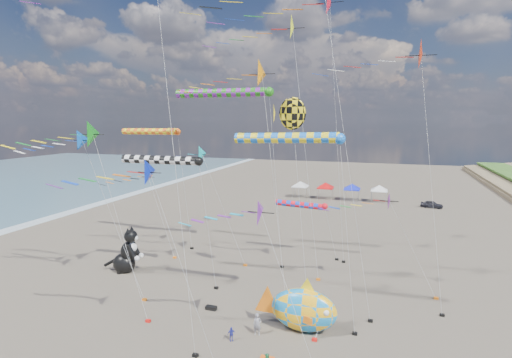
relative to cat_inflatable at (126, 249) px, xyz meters
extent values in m
cone|color=orange|center=(15.94, -3.64, 16.57)|extent=(2.18, 2.33, 2.41)
cylinder|color=#B2B2B2|center=(16.86, -3.64, 7.09)|extent=(1.86, 0.02, 18.95)
cube|color=black|center=(17.78, -3.64, -2.29)|extent=(0.36, 0.24, 0.20)
cone|color=#12B6BE|center=(7.25, 5.36, 9.37)|extent=(1.95, 2.08, 2.15)
cylinder|color=#B2B2B2|center=(9.11, 5.36, 3.49)|extent=(3.75, 0.02, 11.77)
cube|color=black|center=(10.97, 5.36, -2.29)|extent=(0.36, 0.24, 0.20)
cone|color=#F3FF21|center=(16.14, 3.98, 21.52)|extent=(2.38, 2.55, 2.63)
cylinder|color=#B2B2B2|center=(17.56, 3.98, 9.57)|extent=(2.87, 0.02, 23.91)
cube|color=black|center=(18.99, 3.98, -2.29)|extent=(0.36, 0.24, 0.20)
cone|color=#6E2194|center=(18.95, -10.12, 7.21)|extent=(1.84, 1.97, 2.03)
cylinder|color=#B2B2B2|center=(20.04, -10.12, 2.41)|extent=(2.21, 0.02, 9.60)
cylinder|color=#B2B2B2|center=(12.43, -11.09, 9.96)|extent=(1.89, 0.02, 24.69)
cube|color=black|center=(13.36, -11.09, -2.29)|extent=(0.36, 0.24, 0.20)
cone|color=blue|center=(2.35, -5.06, 11.39)|extent=(1.75, 1.87, 1.93)
cylinder|color=#B2B2B2|center=(3.92, -5.06, 4.50)|extent=(3.15, 0.02, 13.78)
cube|color=black|center=(5.48, -5.06, -2.29)|extent=(0.36, 0.24, 0.20)
cone|color=red|center=(18.65, 9.66, 24.61)|extent=(2.88, 3.08, 3.18)
cylinder|color=#B2B2B2|center=(19.73, 9.66, 11.11)|extent=(2.19, 0.02, 27.00)
cube|color=black|center=(20.81, 9.66, -2.29)|extent=(0.36, 0.24, 0.20)
cone|color=#138B1C|center=(4.49, -8.15, 11.94)|extent=(2.15, 2.30, 2.37)
cylinder|color=#B2B2B2|center=(6.17, -8.15, 4.78)|extent=(3.38, 0.02, 14.33)
cube|color=black|center=(7.85, -8.15, -2.29)|extent=(0.36, 0.24, 0.20)
cylinder|color=#B2B2B2|center=(22.52, -2.82, 10.15)|extent=(3.22, 0.02, 25.08)
cube|color=black|center=(24.12, -2.82, -2.29)|extent=(0.36, 0.24, 0.20)
cone|color=#FF6008|center=(0.45, 5.11, 6.66)|extent=(1.72, 1.84, 1.90)
cylinder|color=#B2B2B2|center=(1.54, 5.11, 2.14)|extent=(2.20, 0.02, 9.05)
cube|color=black|center=(2.63, 5.11, -2.29)|extent=(0.36, 0.24, 0.20)
cone|color=#0B24B8|center=(13.29, -11.61, 9.98)|extent=(1.64, 1.76, 1.81)
cylinder|color=#B2B2B2|center=(14.17, -11.61, 3.80)|extent=(1.78, 0.02, 12.37)
cone|color=red|center=(27.33, -0.09, 17.88)|extent=(2.34, 2.50, 2.58)
cylinder|color=#B2B2B2|center=(28.41, -0.09, 7.75)|extent=(2.18, 0.02, 20.27)
cube|color=black|center=(29.49, -0.09, -2.29)|extent=(0.36, 0.24, 0.20)
cone|color=#731286|center=(26.22, 3.06, 6.09)|extent=(1.65, 1.76, 1.82)
cylinder|color=#B2B2B2|center=(27.80, 3.06, 1.85)|extent=(3.20, 0.02, 8.49)
cube|color=black|center=(29.39, 3.06, -2.29)|extent=(0.36, 0.24, 0.20)
cylinder|color=black|center=(5.03, -0.92, 9.37)|extent=(7.68, 0.77, 0.77)
sphere|color=black|center=(8.87, -0.92, 9.37)|extent=(0.81, 0.81, 0.81)
cylinder|color=#B2B2B2|center=(9.62, -0.92, 3.49)|extent=(1.52, 0.02, 11.76)
cube|color=black|center=(10.37, -0.92, -2.29)|extent=(0.36, 0.24, 0.20)
cylinder|color=#1F7C16|center=(8.26, 6.13, 15.77)|extent=(10.06, 0.91, 0.91)
sphere|color=#1F7C16|center=(13.30, 6.13, 15.77)|extent=(0.96, 0.96, 0.96)
cylinder|color=#B2B2B2|center=(14.05, 6.13, 6.69)|extent=(1.52, 0.02, 18.16)
cube|color=black|center=(14.80, 6.13, -2.29)|extent=(0.36, 0.24, 0.20)
cylinder|color=#F25B14|center=(-2.29, 8.65, 11.64)|extent=(7.51, 0.75, 0.75)
sphere|color=#F25B14|center=(1.46, 8.65, 11.64)|extent=(0.79, 0.79, 0.79)
cylinder|color=#B2B2B2|center=(2.21, 8.65, 4.63)|extent=(1.52, 0.02, 14.02)
cube|color=black|center=(2.96, 8.65, -2.29)|extent=(0.36, 0.24, 0.20)
cylinder|color=blue|center=(17.83, -5.07, 11.76)|extent=(7.58, 0.76, 0.76)
sphere|color=blue|center=(21.62, -5.07, 11.76)|extent=(0.80, 0.80, 0.80)
cylinder|color=#B2B2B2|center=(22.37, -5.07, 4.69)|extent=(1.52, 0.02, 14.15)
cube|color=black|center=(23.12, -5.07, -2.29)|extent=(0.36, 0.24, 0.20)
cylinder|color=red|center=(15.77, 10.19, 3.61)|extent=(5.49, 0.68, 0.68)
sphere|color=red|center=(18.52, 10.19, 3.61)|extent=(0.71, 0.71, 0.71)
cylinder|color=#B2B2B2|center=(19.27, 10.19, 0.61)|extent=(1.52, 0.02, 6.01)
cube|color=black|center=(20.02, 10.19, -2.29)|extent=(0.36, 0.24, 0.20)
ellipsoid|color=yellow|center=(17.34, -0.96, 13.53)|extent=(2.20, 0.40, 2.64)
cone|color=yellow|center=(15.84, -0.96, 13.53)|extent=(0.12, 1.80, 1.80)
cylinder|color=#B2B2B2|center=(18.34, -1.96, 5.57)|extent=(2.03, 2.03, 15.92)
cube|color=black|center=(19.34, -2.96, -2.29)|extent=(0.36, 0.24, 0.20)
ellipsoid|color=#1588D3|center=(19.50, -5.79, -0.69)|extent=(4.95, 2.19, 3.24)
cone|color=orange|center=(16.69, -5.79, -0.69)|extent=(2.38, 0.25, 2.38)
cone|color=yellow|center=(19.71, -5.79, 0.93)|extent=(1.73, 0.19, 1.73)
cylinder|color=#B2B2B2|center=(20.64, -6.29, -1.81)|extent=(0.34, 1.04, 1.18)
cube|color=red|center=(20.50, -6.79, -2.29)|extent=(0.36, 0.24, 0.20)
imported|color=gray|center=(16.41, -7.26, -1.58)|extent=(0.65, 0.49, 1.62)
imported|color=#292FA7|center=(14.91, -8.59, -1.87)|extent=(0.62, 0.59, 1.03)
cube|color=blue|center=(20.21, -2.14, -2.24)|extent=(0.90, 0.44, 0.30)
cube|color=black|center=(11.63, -4.77, -2.24)|extent=(0.90, 0.44, 0.30)
cube|color=silver|center=(8.74, 44.10, -0.14)|extent=(3.00, 3.00, 0.15)
pyramid|color=silver|center=(8.74, 44.10, 0.91)|extent=(4.20, 4.20, 1.00)
cylinder|color=#999999|center=(7.44, 42.80, -1.29)|extent=(0.08, 0.08, 2.20)
cylinder|color=#999999|center=(10.04, 42.80, -1.29)|extent=(0.08, 0.08, 2.20)
cylinder|color=#999999|center=(7.44, 45.40, -1.29)|extent=(0.08, 0.08, 2.20)
cylinder|color=#999999|center=(10.04, 45.40, -1.29)|extent=(0.08, 0.08, 2.20)
cube|color=red|center=(13.74, 44.10, -0.14)|extent=(3.00, 3.00, 0.15)
pyramid|color=red|center=(13.74, 44.10, 0.91)|extent=(4.20, 4.20, 1.00)
cylinder|color=#999999|center=(12.44, 42.80, -1.29)|extent=(0.08, 0.08, 2.20)
cylinder|color=#999999|center=(15.04, 42.80, -1.29)|extent=(0.08, 0.08, 2.20)
cylinder|color=#999999|center=(12.44, 45.40, -1.29)|extent=(0.08, 0.08, 2.20)
cylinder|color=#999999|center=(15.04, 45.40, -1.29)|extent=(0.08, 0.08, 2.20)
cube|color=#1520D2|center=(18.74, 44.10, -0.14)|extent=(3.00, 3.00, 0.15)
pyramid|color=#1520D2|center=(18.74, 44.10, 0.91)|extent=(4.20, 4.20, 1.00)
cylinder|color=#999999|center=(17.44, 42.80, -1.29)|extent=(0.08, 0.08, 2.20)
cylinder|color=#999999|center=(20.04, 42.80, -1.29)|extent=(0.08, 0.08, 2.20)
cylinder|color=#999999|center=(17.44, 45.40, -1.29)|extent=(0.08, 0.08, 2.20)
cylinder|color=#999999|center=(20.04, 45.40, -1.29)|extent=(0.08, 0.08, 2.20)
cube|color=silver|center=(23.74, 44.10, -0.14)|extent=(3.00, 3.00, 0.15)
pyramid|color=silver|center=(23.74, 44.10, 0.91)|extent=(4.20, 4.20, 1.00)
cylinder|color=#999999|center=(22.44, 42.80, -1.29)|extent=(0.08, 0.08, 2.20)
cylinder|color=#999999|center=(25.04, 42.80, -1.29)|extent=(0.08, 0.08, 2.20)
cylinder|color=#999999|center=(22.44, 45.40, -1.29)|extent=(0.08, 0.08, 2.20)
cylinder|color=#999999|center=(25.04, 45.40, -1.29)|extent=(0.08, 0.08, 2.20)
imported|color=#26262D|center=(32.70, 42.10, -1.76)|extent=(3.88, 2.17, 1.25)
camera|label=1|loc=(24.70, -32.85, 13.08)|focal=28.00mm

